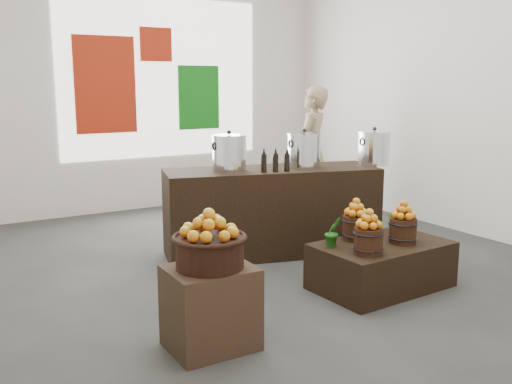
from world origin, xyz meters
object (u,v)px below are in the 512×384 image
stock_pot_left (229,154)px  stock_pot_right (374,149)px  stock_pot_center (304,151)px  shopper (312,151)px  crate (211,308)px  display_table (381,265)px  counter (272,211)px  wicker_basket (210,252)px

stock_pot_left → stock_pot_right: size_ratio=1.00×
stock_pot_center → shopper: (1.19, 1.44, -0.22)m
crate → display_table: (1.96, 0.28, -0.09)m
display_table → shopper: shopper is taller
stock_pot_right → crate: bearing=-153.4°
counter → shopper: 2.10m
counter → crate: bearing=-117.4°
wicker_basket → stock_pot_right: (2.89, 1.45, 0.44)m
crate → stock_pot_right: 3.34m
wicker_basket → counter: counter is taller
stock_pot_left → stock_pot_right: same height
display_table → shopper: size_ratio=0.67×
crate → stock_pot_right: size_ratio=1.66×
stock_pot_right → counter: bearing=164.1°
display_table → shopper: (1.28, 2.85, 0.72)m
display_table → counter: counter is taller
wicker_basket → stock_pot_center: size_ratio=1.33×
counter → stock_pot_center: 0.78m
display_table → wicker_basket: bearing=-174.3°
stock_pot_left → stock_pot_center: 0.87m
display_table → crate: bearing=-174.3°
wicker_basket → stock_pot_left: (1.21, 1.92, 0.44)m
wicker_basket → display_table: (1.96, 0.28, -0.51)m
wicker_basket → stock_pot_left: 2.31m
crate → wicker_basket: wicker_basket is taller
crate → stock_pot_center: stock_pot_center is taller
stock_pot_center → stock_pot_left: bearing=164.1°
display_table → stock_pot_center: bearing=83.7°
crate → stock_pot_left: 2.43m
crate → wicker_basket: size_ratio=1.25×
shopper → stock_pot_right: bearing=44.0°
wicker_basket → display_table: bearing=8.2°
wicker_basket → stock_pot_right: bearing=26.6°
display_table → shopper: 3.20m
stock_pot_right → shopper: bearing=78.2°
stock_pot_center → stock_pot_right: size_ratio=1.00×
shopper → stock_pot_left: bearing=-3.4°
stock_pot_right → shopper: shopper is taller
crate → stock_pot_right: (2.89, 1.45, 0.86)m
counter → shopper: (1.56, 1.34, 0.45)m
crate → stock_pot_right: bearing=26.6°
display_table → stock_pot_right: 1.77m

